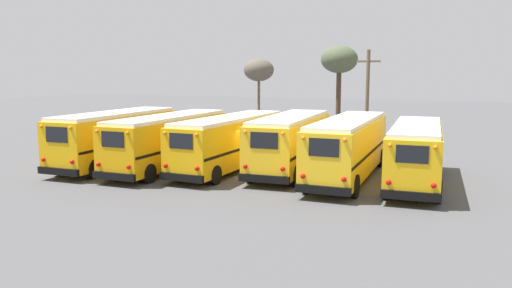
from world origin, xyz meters
TOP-DOWN VIEW (x-y plane):
  - ground_plane at (0.00, 0.00)m, footprint 160.00×160.00m
  - school_bus_0 at (-8.48, -1.09)m, footprint 2.67×9.80m
  - school_bus_1 at (-5.09, -0.66)m, footprint 2.56×10.34m
  - school_bus_2 at (-1.70, 0.48)m, footprint 2.86×10.69m
  - school_bus_3 at (1.70, 1.14)m, footprint 3.00×9.85m
  - school_bus_4 at (5.09, 0.47)m, footprint 2.55×10.79m
  - school_bus_5 at (8.48, 0.41)m, footprint 2.79×9.92m
  - utility_pole at (3.97, 12.73)m, footprint 1.80×0.28m
  - bare_tree_0 at (0.65, 17.81)m, footprint 3.17×3.17m
  - bare_tree_1 at (-7.79, 20.26)m, footprint 2.94×2.94m

SIDE VIEW (x-z plane):
  - ground_plane at x=0.00m, z-range 0.00..0.00m
  - school_bus_5 at x=8.48m, z-range 0.14..3.15m
  - school_bus_2 at x=-1.70m, z-range 0.14..3.20m
  - school_bus_1 at x=-5.09m, z-range 0.14..3.26m
  - school_bus_3 at x=1.70m, z-range 0.15..3.31m
  - school_bus_4 at x=5.09m, z-range 0.15..3.33m
  - school_bus_0 at x=-8.48m, z-range 0.15..3.38m
  - utility_pole at x=3.97m, z-range 0.17..7.41m
  - bare_tree_1 at x=-7.79m, z-range 2.30..9.21m
  - bare_tree_0 at x=0.65m, z-range 2.59..10.46m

